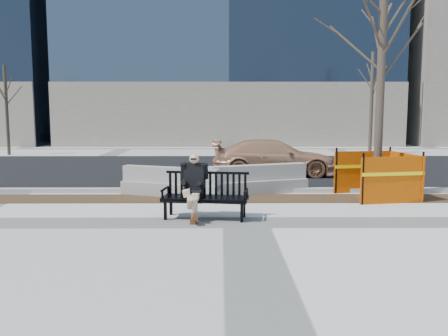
{
  "coord_description": "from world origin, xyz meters",
  "views": [
    {
      "loc": [
        -0.51,
        -9.39,
        2.27
      ],
      "look_at": [
        -0.44,
        0.98,
        1.0
      ],
      "focal_mm": 37.86,
      "sensor_mm": 36.0,
      "label": 1
    }
  ],
  "objects": [
    {
      "name": "curb",
      "position": [
        0.0,
        3.55,
        0.06
      ],
      "size": [
        60.0,
        0.25,
        0.12
      ],
      "primitive_type": "cube",
      "color": "#9E9B93",
      "rests_on": "ground"
    },
    {
      "name": "jersey_barrier_left",
      "position": [
        -1.85,
        3.0,
        0.0
      ],
      "size": [
        2.75,
        1.46,
        0.78
      ],
      "primitive_type": null,
      "rotation": [
        0.0,
        0.0,
        -0.35
      ],
      "color": "gray",
      "rests_on": "ground"
    },
    {
      "name": "seated_man",
      "position": [
        -1.08,
        0.46,
        0.0
      ],
      "size": [
        0.7,
        1.02,
        1.33
      ],
      "primitive_type": null,
      "rotation": [
        0.0,
        0.0,
        -0.14
      ],
      "color": "black",
      "rests_on": "ground"
    },
    {
      "name": "far_tree_right",
      "position": [
        7.27,
        15.08,
        0.0
      ],
      "size": [
        2.61,
        2.61,
        5.65
      ],
      "primitive_type": null,
      "rotation": [
        0.0,
        0.0,
        0.29
      ],
      "color": "#4D4031",
      "rests_on": "ground"
    },
    {
      "name": "ground",
      "position": [
        0.0,
        0.0,
        0.0
      ],
      "size": [
        120.0,
        120.0,
        0.0
      ],
      "primitive_type": "plane",
      "color": "beige",
      "rests_on": "ground"
    },
    {
      "name": "sedan",
      "position": [
        1.36,
        7.04,
        0.0
      ],
      "size": [
        4.37,
        1.9,
        1.25
      ],
      "primitive_type": "imported",
      "rotation": [
        0.0,
        0.0,
        1.54
      ],
      "color": "tan",
      "rests_on": "ground"
    },
    {
      "name": "tree_fence",
      "position": [
        3.56,
        2.73,
        0.0
      ],
      "size": [
        2.91,
        2.91,
        6.3
      ],
      "primitive_type": null,
      "rotation": [
        0.0,
        0.0,
        0.17
      ],
      "color": "#DD5D00",
      "rests_on": "ground"
    },
    {
      "name": "asphalt_street",
      "position": [
        0.0,
        8.8,
        0.0
      ],
      "size": [
        60.0,
        10.4,
        0.01
      ],
      "primitive_type": "cube",
      "color": "black",
      "rests_on": "ground"
    },
    {
      "name": "jersey_barrier_right",
      "position": [
        0.52,
        3.37,
        0.0
      ],
      "size": [
        2.83,
        1.48,
        0.8
      ],
      "primitive_type": null,
      "rotation": [
        0.0,
        0.0,
        0.35
      ],
      "color": "#9D9B93",
      "rests_on": "ground"
    },
    {
      "name": "bench",
      "position": [
        -0.84,
        0.38,
        0.0
      ],
      "size": [
        1.91,
        0.92,
        0.98
      ],
      "primitive_type": null,
      "rotation": [
        0.0,
        0.0,
        -0.14
      ],
      "color": "black",
      "rests_on": "ground"
    },
    {
      "name": "mulch_strip",
      "position": [
        0.0,
        2.6,
        0.0
      ],
      "size": [
        40.0,
        1.2,
        0.02
      ],
      "primitive_type": "cube",
      "color": "#47301C",
      "rests_on": "ground"
    },
    {
      "name": "far_tree_left",
      "position": [
        -11.35,
        14.75,
        0.0
      ],
      "size": [
        2.21,
        2.21,
        4.88
      ],
      "primitive_type": null,
      "rotation": [
        0.0,
        0.0,
        0.26
      ],
      "color": "#403729",
      "rests_on": "ground"
    }
  ]
}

